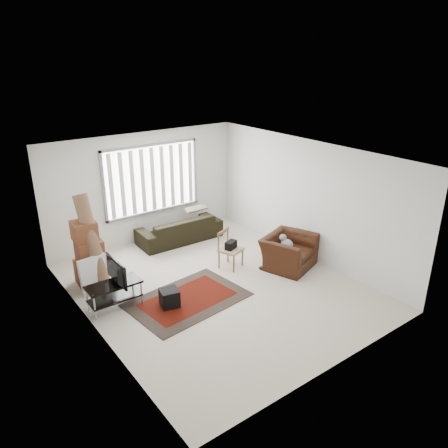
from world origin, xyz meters
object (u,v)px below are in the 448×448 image
object	(u,v)px
sofa	(179,225)
armchair	(289,249)
tv_stand	(114,290)
side_chair	(230,248)
moving_boxes	(89,255)

from	to	relation	value
sofa	armchair	bearing A→B (deg)	115.65
tv_stand	armchair	xyz separation A→B (m)	(3.75, -0.71, 0.05)
tv_stand	armchair	world-z (taller)	armchair
side_chair	armchair	xyz separation A→B (m)	(1.04, -0.75, -0.05)
side_chair	sofa	bearing A→B (deg)	72.86
moving_boxes	side_chair	bearing A→B (deg)	-22.31
moving_boxes	armchair	distance (m)	4.21
tv_stand	armchair	size ratio (longest dim) A/B	0.74
sofa	side_chair	xyz separation A→B (m)	(0.15, -1.90, 0.05)
moving_boxes	sofa	size ratio (longest dim) A/B	0.64
sofa	tv_stand	bearing A→B (deg)	38.61
sofa	side_chair	world-z (taller)	side_chair
armchair	moving_boxes	bearing A→B (deg)	134.60
moving_boxes	side_chair	size ratio (longest dim) A/B	1.63
side_chair	moving_boxes	bearing A→B (deg)	136.11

